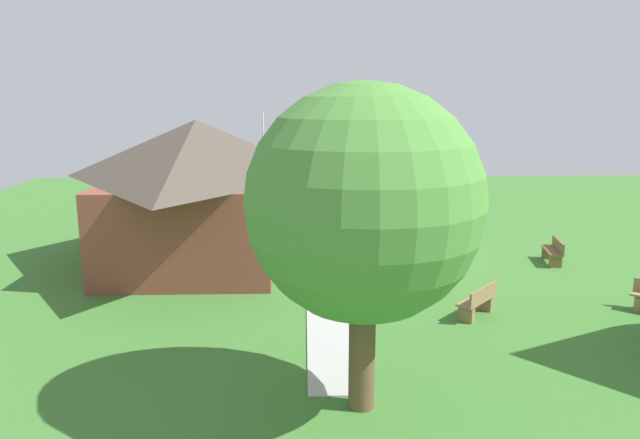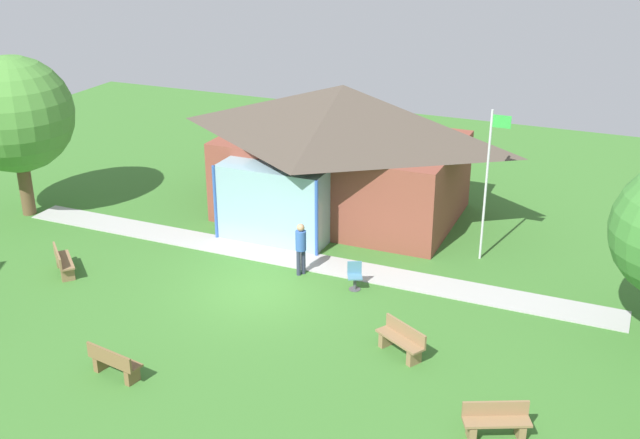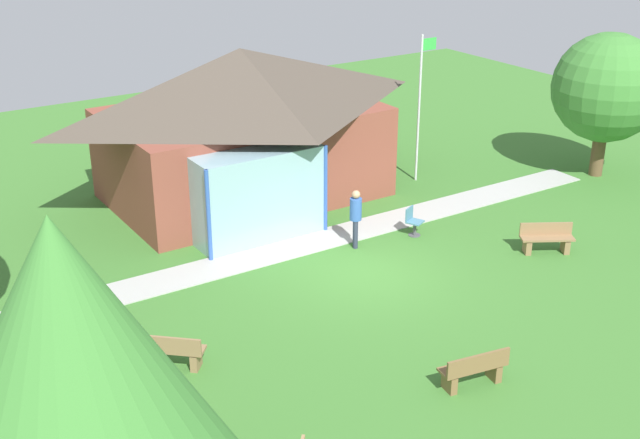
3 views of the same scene
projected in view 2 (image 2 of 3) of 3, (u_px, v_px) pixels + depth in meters
name	position (u px, v px, depth m)	size (l,w,h in m)	color
ground_plane	(259.00, 292.00, 23.90)	(44.00, 44.00, 0.00)	#3D752D
pavilion	(340.00, 149.00, 28.72)	(9.49, 7.21, 4.92)	brown
footpath	(294.00, 259.00, 26.02)	(21.08, 1.30, 0.03)	#ADADA8
flagpole	(488.00, 179.00, 24.97)	(0.64, 0.08, 5.08)	silver
bench_front_center	(114.00, 363.00, 19.56)	(1.55, 0.69, 0.84)	brown
bench_mid_left	(63.00, 262.00, 24.88)	(1.41, 1.33, 0.84)	olive
bench_lawn_far_right	(496.00, 422.00, 17.38)	(1.55, 1.03, 0.84)	olive
bench_mid_right	(401.00, 341.00, 20.53)	(1.52, 1.14, 0.84)	olive
patio_chair_lawn_spare	(355.00, 276.00, 23.93)	(0.58, 0.58, 0.86)	teal
visitor_on_path	(301.00, 245.00, 24.61)	(0.34, 0.34, 1.74)	#2D3347
tree_west_hedge	(15.00, 115.00, 28.22)	(4.23, 4.23, 6.00)	brown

